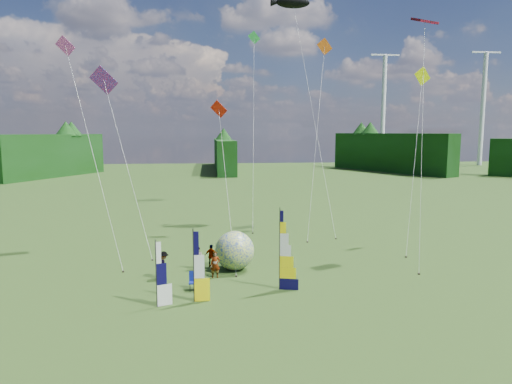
{
  "coord_description": "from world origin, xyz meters",
  "views": [
    {
      "loc": [
        -3.78,
        -22.53,
        9.02
      ],
      "look_at": [
        -1.0,
        4.0,
        5.5
      ],
      "focal_mm": 32.0,
      "sensor_mm": 36.0,
      "label": 1
    }
  ],
  "objects": [
    {
      "name": "small_kite_orange",
      "position": [
        5.98,
        18.03,
        9.33
      ],
      "size": [
        7.69,
        12.57,
        18.67
      ],
      "primitive_type": null,
      "rotation": [
        0.0,
        0.0,
        0.13
      ],
      "color": "#DD5811",
      "rests_on": "ground"
    },
    {
      "name": "spectator_d",
      "position": [
        -3.65,
        7.38,
        0.77
      ],
      "size": [
        0.96,
        0.61,
        1.53
      ],
      "primitive_type": "imported",
      "rotation": [
        0.0,
        0.0,
        2.85
      ],
      "color": "#66594C",
      "rests_on": "ground"
    },
    {
      "name": "treeline_ring",
      "position": [
        0.0,
        0.0,
        4.0
      ],
      "size": [
        210.0,
        210.0,
        8.0
      ],
      "primitive_type": null,
      "color": "#133D15",
      "rests_on": "ground"
    },
    {
      "name": "kite_parafoil",
      "position": [
        10.92,
        7.73,
        9.61
      ],
      "size": [
        9.4,
        12.25,
        19.22
      ],
      "primitive_type": null,
      "rotation": [
        0.0,
        0.0,
        0.25
      ],
      "color": "#A70723",
      "rests_on": "ground"
    },
    {
      "name": "small_kite_yellow",
      "position": [
        12.2,
        11.42,
        7.45
      ],
      "size": [
        7.84,
        9.98,
        14.91
      ],
      "primitive_type": null,
      "rotation": [
        0.0,
        0.0,
        0.19
      ],
      "color": "#ECFF00",
      "rests_on": "ground"
    },
    {
      "name": "camp_chair",
      "position": [
        -4.69,
        2.93,
        0.53
      ],
      "size": [
        0.62,
        0.62,
        1.07
      ],
      "primitive_type": null,
      "rotation": [
        0.0,
        0.0,
        -0.01
      ],
      "color": "#08125E",
      "rests_on": "ground"
    },
    {
      "name": "turbine_right",
      "position": [
        45.0,
        102.0,
        15.0
      ],
      "size": [
        8.0,
        1.2,
        30.0
      ],
      "primitive_type": null,
      "color": "silver",
      "rests_on": "ground"
    },
    {
      "name": "bol_inflatable",
      "position": [
        -2.14,
        6.63,
        1.29
      ],
      "size": [
        2.67,
        2.67,
        2.57
      ],
      "primitive_type": "sphere",
      "rotation": [
        0.0,
        0.0,
        0.04
      ],
      "color": "navy",
      "rests_on": "ground"
    },
    {
      "name": "small_kite_pink",
      "position": [
        -11.62,
        9.64,
        8.17
      ],
      "size": [
        7.75,
        8.81,
        16.34
      ],
      "primitive_type": null,
      "rotation": [
        0.0,
        0.0,
        -0.11
      ],
      "color": "#C94399",
      "rests_on": "ground"
    },
    {
      "name": "small_kite_red",
      "position": [
        -2.36,
        15.82,
        6.22
      ],
      "size": [
        7.17,
        10.9,
        12.44
      ],
      "primitive_type": null,
      "rotation": [
        0.0,
        0.0,
        -0.39
      ],
      "color": "red",
      "rests_on": "ground"
    },
    {
      "name": "ground",
      "position": [
        0.0,
        0.0,
        0.0
      ],
      "size": [
        220.0,
        220.0,
        0.0
      ],
      "primitive_type": "plane",
      "color": "#3A5320",
      "rests_on": "ground"
    },
    {
      "name": "side_banner_far",
      "position": [
        -6.53,
        0.57,
        1.72
      ],
      "size": [
        0.99,
        0.45,
        3.44
      ],
      "primitive_type": null,
      "rotation": [
        0.0,
        0.0,
        0.36
      ],
      "color": "white",
      "rests_on": "ground"
    },
    {
      "name": "turbine_left",
      "position": [
        70.0,
        95.0,
        15.0
      ],
      "size": [
        8.0,
        1.2,
        30.0
      ],
      "primitive_type": null,
      "color": "silver",
      "rests_on": "ground"
    },
    {
      "name": "side_banner_left",
      "position": [
        -4.63,
        1.11,
        1.92
      ],
      "size": [
        1.06,
        0.11,
        3.84
      ],
      "primitive_type": null,
      "rotation": [
        0.0,
        0.0,
        0.01
      ],
      "color": "#FFE409",
      "rests_on": "ground"
    },
    {
      "name": "spectator_c",
      "position": [
        -6.61,
        5.27,
        0.85
      ],
      "size": [
        0.5,
        1.13,
        1.7
      ],
      "primitive_type": "imported",
      "rotation": [
        0.0,
        0.0,
        1.49
      ],
      "color": "#66594C",
      "rests_on": "ground"
    },
    {
      "name": "kite_whale",
      "position": [
        6.13,
        20.73,
        12.2
      ],
      "size": [
        6.79,
        16.86,
        24.41
      ],
      "primitive_type": null,
      "rotation": [
        0.0,
        0.0,
        -0.1
      ],
      "color": "black",
      "rests_on": "ground"
    },
    {
      "name": "kite_rainbow_delta",
      "position": [
        -9.9,
        12.57,
        7.51
      ],
      "size": [
        9.19,
        11.11,
        15.02
      ],
      "primitive_type": null,
      "rotation": [
        0.0,
        0.0,
        -0.12
      ],
      "color": "red",
      "rests_on": "ground"
    },
    {
      "name": "spectator_a",
      "position": [
        -3.44,
        5.09,
        0.83
      ],
      "size": [
        0.63,
        0.44,
        1.67
      ],
      "primitive_type": "imported",
      "rotation": [
        0.0,
        0.0,
        0.06
      ],
      "color": "#66594C",
      "rests_on": "ground"
    },
    {
      "name": "small_kite_green",
      "position": [
        0.66,
        22.16,
        10.02
      ],
      "size": [
        5.13,
        12.48,
        20.04
      ],
      "primitive_type": null,
      "rotation": [
        0.0,
        0.0,
        0.15
      ],
      "color": "green",
      "rests_on": "ground"
    },
    {
      "name": "feather_banner_main",
      "position": [
        0.21,
        2.55,
        2.31
      ],
      "size": [
        1.24,
        0.42,
        4.62
      ],
      "primitive_type": null,
      "rotation": [
        0.0,
        0.0,
        -0.26
      ],
      "color": "#090635",
      "rests_on": "ground"
    },
    {
      "name": "spectator_b",
      "position": [
        -4.52,
        6.97,
        0.76
      ],
      "size": [
        0.81,
        0.58,
        1.52
      ],
      "primitive_type": "imported",
      "rotation": [
        0.0,
        0.0,
        -0.33
      ],
      "color": "#66594C",
      "rests_on": "ground"
    }
  ]
}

